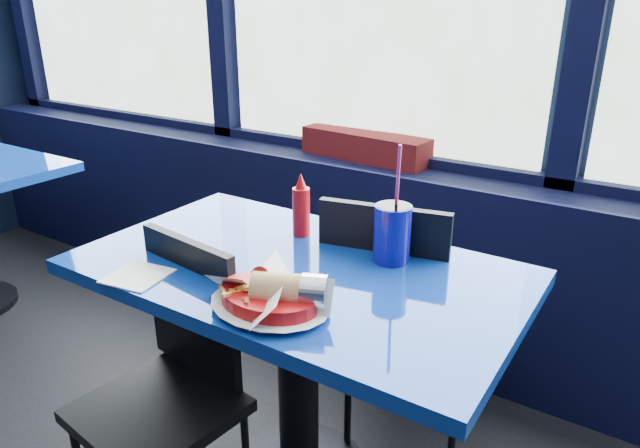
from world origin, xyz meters
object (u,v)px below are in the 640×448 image
Objects in this scene: ketchup_bottle at (301,208)px; planter_box at (365,146)px; food_basket at (272,296)px; soda_cup at (392,232)px; near_table at (297,323)px; chair_near_front at (172,372)px; chair_near_back at (402,310)px.

planter_box is at bearing 103.92° from ketchup_bottle.
soda_cup is (0.11, 0.39, 0.05)m from food_basket.
chair_near_front is (-0.23, -0.27, -0.09)m from near_table.
soda_cup is at bearing 52.30° from chair_near_front.
near_table is 0.32m from food_basket.
ketchup_bottle is at bearing 120.78° from near_table.
chair_near_back is at bearing 62.82° from chair_near_front.
food_basket is at bearing -106.25° from soda_cup.
planter_box is 1.66× the size of soda_cup.
soda_cup reaches higher than chair_near_front.
food_basket is (0.38, -1.13, -0.07)m from planter_box.
chair_near_back is 0.62m from food_basket.
ketchup_bottle reaches higher than planter_box.
chair_near_back is 2.62× the size of soda_cup.
planter_box is at bearing -63.26° from chair_near_back.
ketchup_bottle is (0.18, -0.72, -0.02)m from planter_box.
chair_near_front is 0.94× the size of chair_near_back.
chair_near_back is 4.50× the size of ketchup_bottle.
near_table is 4.40× the size of food_basket.
near_table is 0.34m from ketchup_bottle.
chair_near_back reaches higher than food_basket.
soda_cup is at bearing 39.35° from near_table.
food_basket is 0.81× the size of soda_cup.
soda_cup reaches higher than chair_near_back.
ketchup_bottle is 0.31m from soda_cup.
food_basket is 0.46m from ketchup_bottle.
near_table is at bearing -66.52° from planter_box.
chair_near_front is at bearing -134.78° from soda_cup.
near_table is at bearing -59.22° from ketchup_bottle.
planter_box is at bearing 123.60° from soda_cup.
planter_box is 2.05× the size of food_basket.
chair_near_front is 0.71m from soda_cup.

